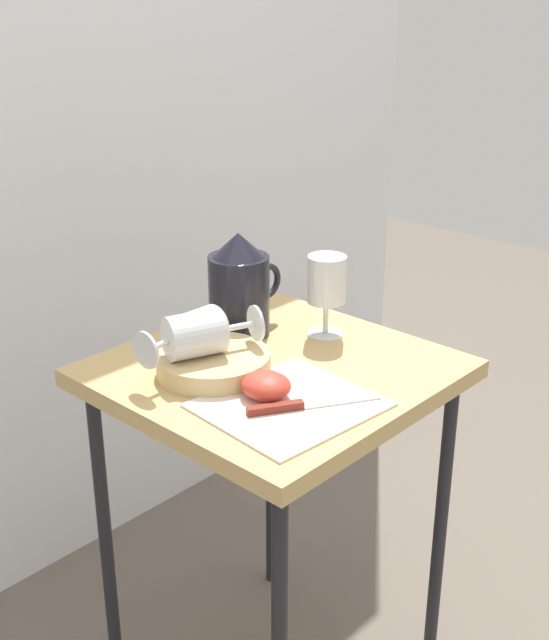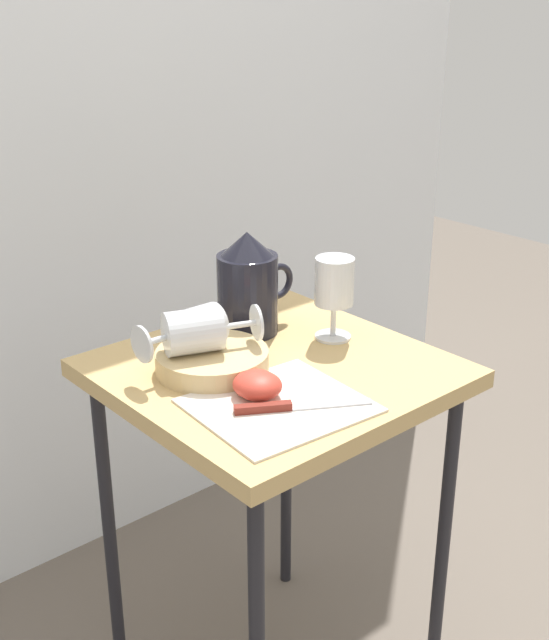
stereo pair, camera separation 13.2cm
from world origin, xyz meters
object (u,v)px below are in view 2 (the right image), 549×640
Objects in this scene: wine_glass_tipped_far at (194,329)px; knife at (283,407)px; apple_half_left at (256,384)px; pitcher at (248,292)px; apple_half_right at (259,386)px; wine_glass_upright at (334,286)px; basket_tray at (212,361)px; table at (275,403)px; wine_glass_tipped_near at (196,331)px.

wine_glass_tipped_far reaches higher than knife.
knife is at bearing -88.50° from apple_half_left.
apple_half_left is at bearing -126.81° from pitcher.
apple_half_left is 0.01m from apple_half_right.
apple_half_left is 0.38× the size of knife.
wine_glass_upright is at bearing -13.22° from wine_glass_tipped_far.
apple_half_right is (-0.00, -0.01, 0.00)m from apple_half_left.
basket_tray is 0.13m from apple_half_right.
table is 0.19m from wine_glass_tipped_near.
wine_glass_tipped_far is (-0.10, 0.08, 0.14)m from table.
table is at bearing -30.13° from wine_glass_tipped_near.
table is 0.21m from pitcher.
pitcher reaches higher than wine_glass_tipped_near.
knife is (-0.25, -0.15, -0.09)m from wine_glass_upright.
knife is (-0.10, -0.13, 0.08)m from table.
apple_half_left is at bearing -87.37° from wine_glass_tipped_far.
apple_half_right is at bearing -141.84° from table.
wine_glass_upright is at bearing -7.82° from basket_tray.
wine_glass_tipped_far is 0.16m from apple_half_right.
apple_half_right is at bearing -85.13° from wine_glass_tipped_near.
wine_glass_upright is at bearing 6.40° from table.
apple_half_right is at bearing -125.94° from pitcher.
pitcher reaches higher than basket_tray.
table is 0.16m from apple_half_right.
apple_half_left reaches higher than table.
table is 0.23m from wine_glass_upright.
wine_glass_upright is 0.26m from wine_glass_tipped_far.
wine_glass_upright is at bearing -10.13° from wine_glass_tipped_near.
pitcher is 0.17m from wine_glass_tipped_far.
wine_glass_upright reaches higher than wine_glass_tipped_far.
apple_half_left is 0.06m from knife.
wine_glass_tipped_far is (-0.26, 0.06, -0.03)m from wine_glass_upright.
basket_tray is at bearing -34.14° from wine_glass_tipped_near.
wine_glass_upright reaches higher than wine_glass_tipped_near.
knife is (0.01, -0.21, -0.06)m from wine_glass_tipped_far.
pitcher reaches higher than apple_half_right.
knife reaches higher than table.
pitcher is at bearing 67.24° from table.
basket_tray is 2.60× the size of apple_half_right.
apple_half_left is (-0.10, -0.07, 0.09)m from table.
wine_glass_tipped_near is at bearing 145.86° from basket_tray.
wine_glass_tipped_far is at bearing 68.40° from wine_glass_tipped_near.
wine_glass_tipped_near is at bearing 149.87° from table.
knife is at bearing -92.03° from basket_tray.
wine_glass_upright is 0.80× the size of knife.
wine_glass_tipped_far is (-0.01, 0.03, 0.05)m from basket_tray.
wine_glass_upright reaches higher than basket_tray.
basket_tray is at bearing -149.29° from pitcher.
wine_glass_tipped_near is 2.37× the size of apple_half_left.
table is 0.15m from apple_half_left.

